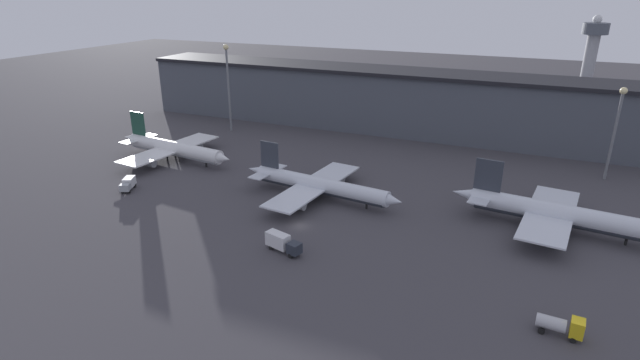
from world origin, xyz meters
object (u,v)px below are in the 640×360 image
Objects in this scene: airplane_0 at (173,149)px; airplane_2 at (557,214)px; service_vehicle_1 at (561,325)px; service_vehicle_2 at (282,242)px; airplane_1 at (319,185)px; control_tower at (590,59)px; service_vehicle_0 at (128,184)px.

airplane_2 reaches higher than airplane_0.
service_vehicle_1 is 0.80× the size of service_vehicle_2.
airplane_1 is 61.58m from service_vehicle_1.
airplane_2 reaches higher than service_vehicle_1.
service_vehicle_2 is at bearing -140.73° from airplane_2.
airplane_0 is 1.11× the size of control_tower.
airplane_2 is at bearing 76.54° from service_vehicle_0.
service_vehicle_0 is (-97.13, -18.99, -1.99)m from airplane_2.
service_vehicle_1 is (97.93, -17.36, 0.07)m from service_vehicle_0.
service_vehicle_1 is 145.58m from control_tower.
airplane_1 is at bearing -3.33° from airplane_0.
service_vehicle_1 is at bearing -93.00° from control_tower.
airplane_2 is 36.42m from service_vehicle_1.
service_vehicle_0 is (4.59, -23.04, -1.79)m from airplane_0.
service_vehicle_0 is 0.97× the size of service_vehicle_1.
service_vehicle_0 is at bearing -129.80° from control_tower.
service_vehicle_2 is 0.21× the size of control_tower.
service_vehicle_1 is (0.80, -36.36, -1.93)m from airplane_2.
airplane_0 is 23.56m from service_vehicle_0.
airplane_2 reaches higher than service_vehicle_0.
airplane_0 is 101.80m from airplane_2.
airplane_0 reaches higher than airplane_1.
airplane_0 is 64.42m from service_vehicle_2.
airplane_0 is 6.44× the size of service_vehicle_1.
airplane_0 is at bearing -175.99° from airplane_2.
service_vehicle_2 is at bearing -74.66° from airplane_1.
airplane_2 is (51.83, 4.41, 0.43)m from airplane_1.
control_tower reaches higher than service_vehicle_2.
airplane_0 is at bearing 162.49° from service_vehicle_1.
service_vehicle_0 is 0.17× the size of control_tower.
service_vehicle_1 is at bearing -24.97° from airplane_1.
service_vehicle_1 is 48.72m from service_vehicle_2.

